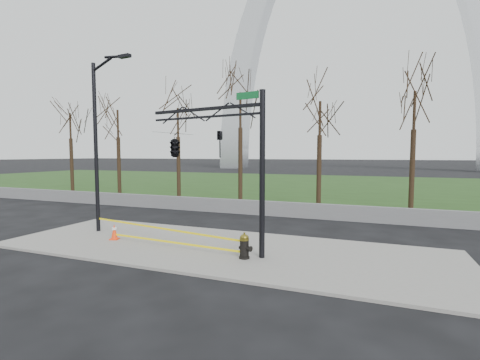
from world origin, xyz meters
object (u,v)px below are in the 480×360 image
at_px(street_light, 99,135).
at_px(traffic_signal_mast, 189,145).
at_px(fire_hydrant, 245,247).
at_px(traffic_cone, 114,232).

distance_m(street_light, traffic_signal_mast, 5.25).
xyz_separation_m(street_light, traffic_signal_mast, (5.19, -0.64, -0.55)).
distance_m(fire_hydrant, traffic_signal_mast, 4.58).
bearing_deg(traffic_cone, street_light, 148.71).
xyz_separation_m(fire_hydrant, traffic_cone, (-6.21, 0.50, -0.09)).
distance_m(traffic_cone, street_light, 4.67).
xyz_separation_m(fire_hydrant, traffic_signal_mast, (-2.66, 0.86, 3.62)).
relative_size(fire_hydrant, traffic_cone, 1.38).
bearing_deg(street_light, fire_hydrant, -4.53).
distance_m(fire_hydrant, traffic_cone, 6.23).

